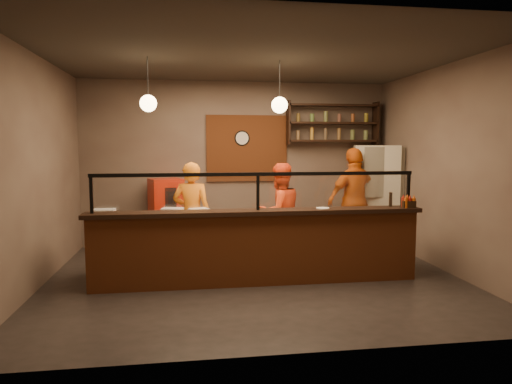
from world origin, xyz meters
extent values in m
plane|color=black|center=(0.00, 0.00, 0.00)|extent=(6.00, 6.00, 0.00)
plane|color=#38322B|center=(0.00, 0.00, 3.20)|extent=(6.00, 6.00, 0.00)
plane|color=#6F5F51|center=(0.00, 2.50, 1.60)|extent=(6.00, 0.00, 6.00)
plane|color=#6F5F51|center=(-3.00, 0.00, 1.60)|extent=(0.00, 5.00, 5.00)
plane|color=#6F5F51|center=(3.00, 0.00, 1.60)|extent=(0.00, 5.00, 5.00)
plane|color=#6F5F51|center=(0.00, -2.50, 1.60)|extent=(6.00, 0.00, 6.00)
cube|color=brown|center=(0.20, 2.47, 1.90)|extent=(1.60, 0.04, 1.30)
cube|color=brown|center=(0.00, -0.30, 0.50)|extent=(4.60, 0.25, 1.00)
cube|color=black|center=(0.00, -0.30, 1.03)|extent=(4.70, 0.37, 0.06)
cube|color=gray|center=(0.00, 0.20, 0.42)|extent=(4.60, 0.75, 0.85)
cube|color=beige|center=(0.00, 0.20, 0.88)|extent=(4.60, 0.75, 0.05)
cube|color=white|center=(0.00, -0.30, 1.31)|extent=(4.40, 0.02, 0.50)
cube|color=black|center=(0.00, -0.30, 1.56)|extent=(4.50, 0.05, 0.05)
cube|color=black|center=(-2.22, -0.30, 1.31)|extent=(0.04, 0.04, 0.50)
cube|color=black|center=(0.00, -0.30, 1.31)|extent=(0.04, 0.04, 0.50)
cube|color=black|center=(2.22, -0.30, 1.31)|extent=(0.04, 0.04, 0.50)
cube|color=black|center=(1.90, 2.32, 2.05)|extent=(1.80, 0.28, 0.04)
cube|color=black|center=(1.90, 2.32, 2.40)|extent=(1.80, 0.28, 0.04)
cube|color=black|center=(1.90, 2.32, 2.75)|extent=(1.80, 0.28, 0.04)
cube|color=black|center=(1.00, 2.32, 2.40)|extent=(0.04, 0.28, 0.85)
cube|color=black|center=(2.80, 2.32, 2.40)|extent=(0.04, 0.28, 0.85)
cylinder|color=black|center=(0.10, 2.46, 2.10)|extent=(0.30, 0.04, 0.30)
cylinder|color=black|center=(-1.50, 0.20, 2.90)|extent=(0.01, 0.01, 0.60)
sphere|color=#E5C17E|center=(-1.50, 0.20, 2.55)|extent=(0.24, 0.24, 0.24)
cylinder|color=black|center=(0.40, 0.20, 2.90)|extent=(0.01, 0.01, 0.60)
sphere|color=#E5C17E|center=(0.40, 0.20, 2.55)|extent=(0.24, 0.24, 0.24)
imported|color=orange|center=(-0.91, 0.79, 0.85)|extent=(0.70, 0.54, 1.70)
imported|color=#E74115|center=(0.55, 0.89, 0.83)|extent=(0.98, 0.87, 1.66)
imported|color=orange|center=(2.05, 1.40, 0.96)|extent=(1.21, 0.76, 1.92)
cube|color=beige|center=(2.60, 1.78, 0.98)|extent=(1.00, 0.97, 1.96)
cube|color=red|center=(-1.38, 2.15, 0.67)|extent=(0.71, 0.68, 1.34)
cylinder|color=white|center=(0.55, 0.25, 0.91)|extent=(0.74, 0.74, 0.01)
cube|color=silver|center=(-2.15, 0.18, 0.97)|extent=(0.30, 0.24, 0.15)
cube|color=silver|center=(-0.81, 0.18, 0.97)|extent=(0.32, 0.29, 0.13)
cube|color=silver|center=(-1.19, 0.16, 0.97)|extent=(0.34, 0.29, 0.15)
cylinder|color=yellow|center=(-1.40, 0.14, 0.93)|extent=(0.37, 0.16, 0.06)
cube|color=black|center=(2.20, -0.36, 1.11)|extent=(0.20, 0.16, 0.10)
cylinder|color=black|center=(1.99, -0.22, 1.16)|extent=(0.05, 0.05, 0.21)
cylinder|color=silver|center=(0.93, -0.30, 1.07)|extent=(0.20, 0.20, 0.01)
camera|label=1|loc=(-0.94, -6.52, 1.95)|focal=32.00mm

